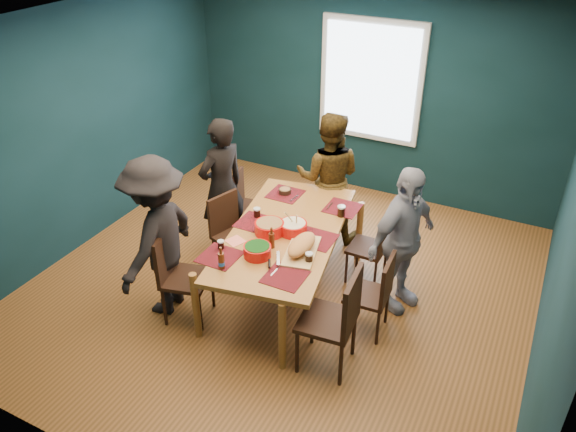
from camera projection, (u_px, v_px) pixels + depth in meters
name	position (u px, v px, depth m)	size (l,w,h in m)	color
room	(294.00, 160.00, 5.52)	(5.01, 5.01, 2.71)	#985B2C
dining_table	(285.00, 237.00, 5.56)	(1.37, 2.20, 0.78)	#A97932
chair_left_far	(245.00, 201.00, 6.58)	(0.45, 0.45, 0.86)	black
chair_left_mid	(230.00, 228.00, 6.07)	(0.50, 0.50, 0.88)	black
chair_left_near	(177.00, 270.00, 5.35)	(0.52, 0.52, 0.94)	black
chair_right_far	(375.00, 243.00, 5.85)	(0.38, 0.38, 0.83)	black
chair_right_mid	(376.00, 290.00, 5.17)	(0.41, 0.41, 0.85)	black
chair_right_near	(338.00, 315.00, 4.73)	(0.50, 0.50, 1.02)	black
person_far_left	(222.00, 187.00, 6.22)	(0.59, 0.39, 1.62)	black
person_back	(328.00, 178.00, 6.47)	(0.77, 0.60, 1.58)	black
person_right	(402.00, 240.00, 5.39)	(0.90, 0.38, 1.54)	white
person_near_left	(157.00, 237.00, 5.33)	(1.07, 0.61, 1.65)	black
bowl_salad	(269.00, 227.00, 5.45)	(0.29, 0.29, 0.12)	red
bowl_dumpling	(293.00, 227.00, 5.46)	(0.27, 0.27, 0.26)	red
bowl_herbs	(257.00, 250.00, 5.12)	(0.26, 0.26, 0.11)	red
cutting_board	(301.00, 246.00, 5.17)	(0.39, 0.69, 0.15)	tan
small_bowl	(285.00, 191.00, 6.16)	(0.14, 0.14, 0.06)	black
beer_bottle_a	(221.00, 261.00, 4.95)	(0.06, 0.06, 0.22)	#471C0C
beer_bottle_b	(272.00, 240.00, 5.23)	(0.06, 0.06, 0.22)	#471C0C
cola_glass_a	(221.00, 244.00, 5.23)	(0.06, 0.06, 0.09)	black
cola_glass_b	(309.00, 257.00, 5.04)	(0.07, 0.07, 0.10)	black
cola_glass_c	(341.00, 211.00, 5.73)	(0.08, 0.08, 0.12)	black
cola_glass_d	(257.00, 212.00, 5.72)	(0.07, 0.07, 0.10)	black
napkin_a	(325.00, 235.00, 5.45)	(0.12, 0.12, 0.00)	#F47B66
napkin_b	(235.00, 241.00, 5.36)	(0.15, 0.15, 0.00)	#F47B66
napkin_c	(285.00, 278.00, 4.86)	(0.15, 0.15, 0.00)	#F47B66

